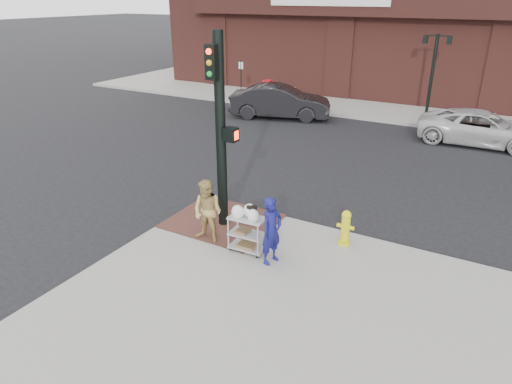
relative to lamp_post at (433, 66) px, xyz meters
The scene contains 14 objects.
ground 16.34m from the lamp_post, 97.13° to the right, with size 220.00×220.00×0.00m, color black.
brick_curb_ramp 15.52m from the lamp_post, 99.77° to the right, with size 2.80×2.40×0.01m, color #4F2B25.
lamp_post is the anchor object (origin of this frame).
parking_sign 10.64m from the lamp_post, behind, with size 0.05×0.05×2.20m, color black.
traffic_signal_pole 15.43m from the lamp_post, 99.24° to the right, with size 0.61×0.51×5.00m.
woman_blue 16.37m from the lamp_post, 91.66° to the right, with size 0.59×0.39×1.62m, color #12135A.
pedestrian_tan 16.41m from the lamp_post, 98.16° to the right, with size 0.79×0.61×1.62m, color tan.
sedan_dark 7.73m from the lamp_post, 151.61° to the right, with size 1.77×5.08×1.67m, color black.
minivan_white 4.86m from the lamp_post, 50.80° to the right, with size 2.33×5.05×1.40m, color silver.
utility_cart 16.28m from the lamp_post, 94.25° to the right, with size 0.90×0.54×1.21m.
fire_hydrant 14.82m from the lamp_post, 87.09° to the right, with size 0.43×0.30×0.92m.
newsbox_red 9.12m from the lamp_post, behind, with size 0.48×0.44×1.15m, color red.
newsbox_yellow 7.53m from the lamp_post, behind, with size 0.41×0.37×0.97m, color #C98B16.
newsbox_blue 7.95m from the lamp_post, behind, with size 0.39×0.36×0.94m, color #1B37B4.
Camera 1 is at (5.70, -8.41, 5.90)m, focal length 32.00 mm.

